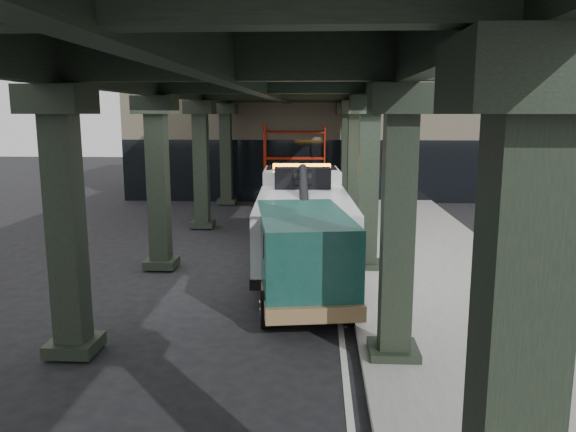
% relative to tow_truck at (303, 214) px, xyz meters
% --- Properties ---
extents(ground, '(90.00, 90.00, 0.00)m').
position_rel_tow_truck_xyz_m(ground, '(-0.73, -3.19, -1.46)').
color(ground, black).
rests_on(ground, ground).
extents(sidewalk, '(5.00, 40.00, 0.15)m').
position_rel_tow_truck_xyz_m(sidewalk, '(3.77, -1.19, -1.39)').
color(sidewalk, gray).
rests_on(sidewalk, ground).
extents(lane_stripe, '(0.12, 38.00, 0.01)m').
position_rel_tow_truck_xyz_m(lane_stripe, '(0.97, -1.19, -1.45)').
color(lane_stripe, silver).
rests_on(lane_stripe, ground).
extents(viaduct, '(7.40, 32.00, 6.40)m').
position_rel_tow_truck_xyz_m(viaduct, '(-1.13, -1.19, 4.00)').
color(viaduct, black).
rests_on(viaduct, ground).
extents(building, '(22.00, 10.00, 8.00)m').
position_rel_tow_truck_xyz_m(building, '(1.27, 16.81, 2.54)').
color(building, '#C6B793').
rests_on(building, ground).
extents(scaffolding, '(3.08, 0.88, 4.00)m').
position_rel_tow_truck_xyz_m(scaffolding, '(-0.73, 11.45, 0.65)').
color(scaffolding, red).
rests_on(scaffolding, ground).
extents(tow_truck, '(3.07, 9.25, 2.99)m').
position_rel_tow_truck_xyz_m(tow_truck, '(0.00, 0.00, 0.00)').
color(tow_truck, black).
rests_on(tow_truck, ground).
extents(towed_van, '(2.85, 5.70, 2.22)m').
position_rel_tow_truck_xyz_m(towed_van, '(0.08, -3.76, -0.27)').
color(towed_van, '#13433B').
rests_on(towed_van, ground).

